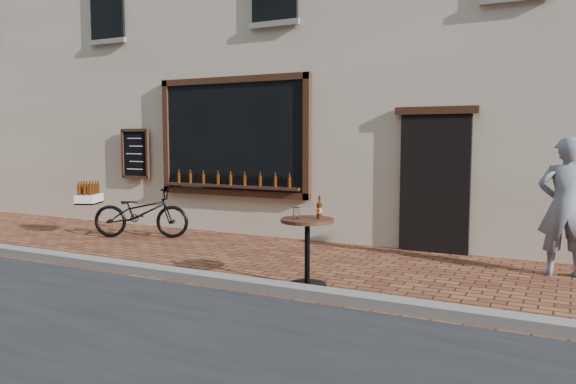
% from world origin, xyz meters
% --- Properties ---
extents(ground, '(90.00, 90.00, 0.00)m').
position_xyz_m(ground, '(0.00, 0.00, 0.00)').
color(ground, '#57291C').
rests_on(ground, ground).
extents(kerb, '(90.00, 0.25, 0.12)m').
position_xyz_m(kerb, '(0.00, 0.20, 0.06)').
color(kerb, slate).
rests_on(kerb, ground).
extents(cargo_bicycle, '(2.08, 1.33, 0.99)m').
position_xyz_m(cargo_bicycle, '(-3.21, 2.31, 0.47)').
color(cargo_bicycle, black).
rests_on(cargo_bicycle, ground).
extents(bistro_table, '(0.66, 0.66, 1.13)m').
position_xyz_m(bistro_table, '(1.00, 0.64, 0.60)').
color(bistro_table, black).
rests_on(bistro_table, ground).
extents(pedestrian, '(0.74, 0.56, 1.85)m').
position_xyz_m(pedestrian, '(3.78, 2.69, 0.92)').
color(pedestrian, slate).
rests_on(pedestrian, ground).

